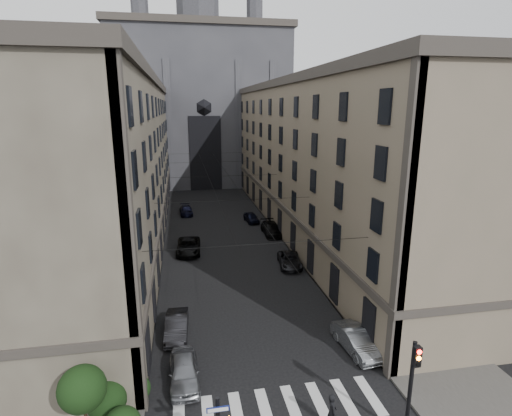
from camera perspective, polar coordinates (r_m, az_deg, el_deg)
sidewalk_left at (r=51.27m, az=-16.82°, el=-4.01°), size 7.00×80.00×0.15m
sidewalk_right at (r=53.08m, az=6.33°, el=-2.85°), size 7.00×80.00×0.15m
zebra_crossing at (r=23.85m, az=3.25°, el=-26.56°), size 11.00×3.20×0.01m
building_left at (r=49.71m, az=-20.97°, el=6.08°), size 13.60×60.60×18.85m
building_right at (r=52.08m, az=9.73°, el=7.14°), size 13.60×60.60×18.85m
gothic_tower at (r=87.60m, az=-7.92°, el=15.54°), size 35.00×23.00×58.00m
traffic_light_right at (r=21.47m, az=21.42°, el=-21.81°), size 0.34×0.50×5.20m
shrub_cluster at (r=22.67m, az=-20.87°, el=-24.27°), size 3.90×4.40×3.90m
tram_wires at (r=49.05m, az=-5.18°, el=4.38°), size 14.00×60.00×0.43m
car_left_near at (r=25.31m, az=-10.24°, el=-21.95°), size 1.82×4.32×1.46m
car_left_midnear at (r=29.63m, az=-11.27°, el=-16.20°), size 1.72×4.40×1.43m
car_left_midfar at (r=44.58m, az=-9.63°, el=-5.41°), size 2.83×5.59×1.52m
car_left_far at (r=60.32m, az=-9.96°, el=-0.34°), size 2.07×4.54×1.29m
car_right_near at (r=28.28m, az=14.10°, el=-17.91°), size 2.02×4.59×1.47m
car_right_midnear at (r=40.55m, az=4.85°, el=-7.45°), size 2.70×4.86×1.29m
car_right_midfar at (r=50.11m, az=2.24°, el=-3.00°), size 2.11×5.18×1.50m
car_right_far at (r=55.52m, az=-0.67°, el=-1.37°), size 1.98×4.02×1.32m
pedestrian at (r=22.44m, az=10.81°, el=-26.65°), size 0.52×0.75×1.96m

